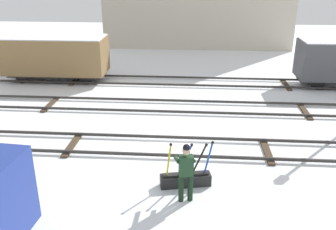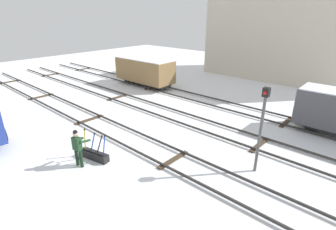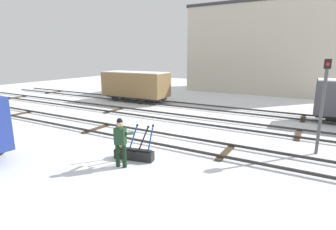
% 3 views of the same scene
% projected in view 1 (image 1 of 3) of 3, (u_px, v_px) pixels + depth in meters
% --- Properties ---
extents(ground_plane, '(60.00, 60.00, 0.00)m').
position_uv_depth(ground_plane, '(168.00, 149.00, 13.55)').
color(ground_plane, white).
extents(track_main_line, '(44.00, 1.94, 0.18)m').
position_uv_depth(track_main_line, '(168.00, 146.00, 13.51)').
color(track_main_line, '#2D2B28').
rests_on(track_main_line, ground_plane).
extents(track_siding_near, '(44.00, 1.94, 0.18)m').
position_uv_depth(track_siding_near, '(175.00, 106.00, 17.25)').
color(track_siding_near, '#2D2B28').
rests_on(track_siding_near, ground_plane).
extents(track_siding_far, '(44.00, 1.94, 0.18)m').
position_uv_depth(track_siding_far, '(179.00, 81.00, 20.88)').
color(track_siding_far, '#2D2B28').
rests_on(track_siding_far, ground_plane).
extents(switch_lever_frame, '(1.59, 0.67, 1.45)m').
position_uv_depth(switch_lever_frame, '(186.00, 178.00, 11.24)').
color(switch_lever_frame, black).
rests_on(switch_lever_frame, ground_plane).
extents(rail_worker, '(0.63, 0.75, 1.77)m').
position_uv_depth(rail_worker, '(186.00, 169.00, 10.27)').
color(rail_worker, black).
rests_on(rail_worker, ground_plane).
extents(freight_car_mid_siding, '(5.65, 2.25, 2.50)m').
position_uv_depth(freight_car_mid_siding, '(55.00, 56.00, 20.86)').
color(freight_car_mid_siding, '#2D2B28').
rests_on(freight_car_mid_siding, ground_plane).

